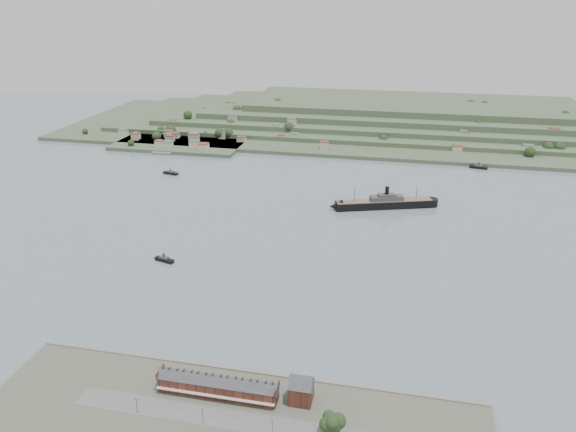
% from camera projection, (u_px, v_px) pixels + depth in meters
% --- Properties ---
extents(ground, '(1400.00, 1400.00, 0.00)m').
position_uv_depth(ground, '(308.00, 246.00, 404.37)').
color(ground, slate).
rests_on(ground, ground).
extents(near_shore, '(220.00, 80.00, 2.60)m').
position_uv_depth(near_shore, '(226.00, 429.00, 234.91)').
color(near_shore, '#4C5142').
rests_on(near_shore, ground).
extents(terrace_row, '(55.60, 9.80, 11.07)m').
position_uv_depth(terrace_row, '(218.00, 386.00, 251.68)').
color(terrace_row, '#422217').
rests_on(terrace_row, ground).
extents(gabled_building, '(10.40, 10.18, 14.09)m').
position_uv_depth(gabled_building, '(301.00, 390.00, 247.33)').
color(gabled_building, '#422217').
rests_on(gabled_building, ground).
extents(far_peninsula, '(760.00, 309.00, 30.00)m').
position_uv_depth(far_peninsula, '(382.00, 118.00, 750.23)').
color(far_peninsula, '#394B32').
rests_on(far_peninsula, ground).
extents(steamship, '(91.10, 39.84, 22.62)m').
position_uv_depth(steamship, '(382.00, 203.00, 474.17)').
color(steamship, black).
rests_on(steamship, ground).
extents(tugboat, '(14.78, 7.59, 6.43)m').
position_uv_depth(tugboat, '(164.00, 259.00, 381.49)').
color(tugboat, black).
rests_on(tugboat, ground).
extents(ferry_west, '(16.59, 7.94, 6.00)m').
position_uv_depth(ferry_west, '(171.00, 173.00, 562.02)').
color(ferry_west, black).
rests_on(ferry_west, ground).
extents(ferry_east, '(18.53, 8.23, 6.72)m').
position_uv_depth(ferry_east, '(479.00, 167.00, 579.95)').
color(ferry_east, black).
rests_on(ferry_east, ground).
extents(fig_tree, '(10.70, 9.27, 11.95)m').
position_uv_depth(fig_tree, '(332.00, 423.00, 226.68)').
color(fig_tree, '#493222').
rests_on(fig_tree, ground).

